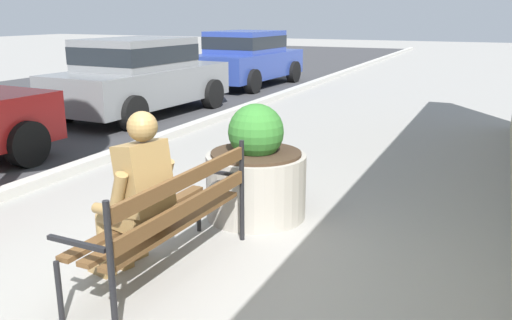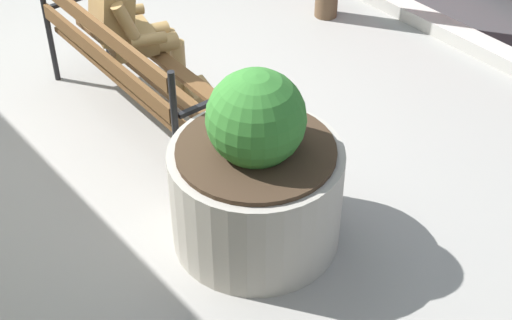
{
  "view_description": "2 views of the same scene",
  "coord_description": "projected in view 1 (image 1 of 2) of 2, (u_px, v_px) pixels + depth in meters",
  "views": [
    {
      "loc": [
        -3.15,
        -2.1,
        2.03
      ],
      "look_at": [
        1.59,
        0.07,
        0.6
      ],
      "focal_mm": 37.45,
      "sensor_mm": 36.0,
      "label": 1
    },
    {
      "loc": [
        4.22,
        -2.1,
        3.36
      ],
      "look_at": [
        1.59,
        0.07,
        0.6
      ],
      "focal_mm": 54.02,
      "sensor_mm": 36.0,
      "label": 2
    }
  ],
  "objects": [
    {
      "name": "concrete_planter",
      "position": [
        256.0,
        174.0,
        5.44
      ],
      "size": [
        1.02,
        1.02,
        1.17
      ],
      "color": "gray",
      "rests_on": "ground"
    },
    {
      "name": "ground_plane",
      "position": [
        179.0,
        285.0,
        4.14
      ],
      "size": [
        80.0,
        80.0,
        0.0
      ],
      "primitive_type": "plane",
      "color": "gray"
    },
    {
      "name": "parked_car_blue",
      "position": [
        247.0,
        57.0,
        15.27
      ],
      "size": [
        4.18,
        2.08,
        1.56
      ],
      "color": "navy",
      "rests_on": "ground"
    },
    {
      "name": "bronze_statue_seated",
      "position": [
        135.0,
        200.0,
        4.03
      ],
      "size": [
        0.76,
        0.8,
        1.37
      ],
      "color": "olive",
      "rests_on": "ground"
    },
    {
      "name": "parked_car_grey",
      "position": [
        140.0,
        74.0,
        10.83
      ],
      "size": [
        4.18,
        2.08,
        1.56
      ],
      "color": "slate",
      "rests_on": "ground"
    },
    {
      "name": "park_bench",
      "position": [
        171.0,
        213.0,
        4.13
      ],
      "size": [
        1.81,
        0.58,
        0.95
      ],
      "color": "brown",
      "rests_on": "ground"
    }
  ]
}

